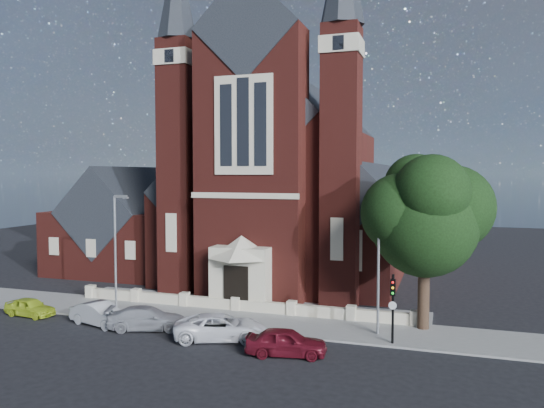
{
  "coord_description": "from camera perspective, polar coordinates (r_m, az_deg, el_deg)",
  "views": [
    {
      "loc": [
        13.71,
        -27.16,
        9.57
      ],
      "look_at": [
        0.79,
        12.0,
        7.2
      ],
      "focal_mm": 35.0,
      "sensor_mm": 36.0,
      "label": 1
    }
  ],
  "objects": [
    {
      "name": "car_dark_red",
      "position": [
        28.75,
        1.53,
        -14.62
      ],
      "size": [
        4.52,
        2.45,
        1.46
      ],
      "primitive_type": "imported",
      "rotation": [
        0.0,
        0.0,
        1.75
      ],
      "color": "maroon",
      "rests_on": "ground"
    },
    {
      "name": "street_lamp_right",
      "position": [
        31.76,
        11.55,
        -5.78
      ],
      "size": [
        1.16,
        0.22,
        8.09
      ],
      "color": "gray",
      "rests_on": "ground"
    },
    {
      "name": "traffic_signal",
      "position": [
        30.52,
        12.87,
        -10.03
      ],
      "size": [
        0.28,
        0.42,
        4.0
      ],
      "color": "black",
      "rests_on": "ground"
    },
    {
      "name": "church",
      "position": [
        51.96,
        2.95,
        1.76
      ],
      "size": [
        20.01,
        34.9,
        29.2
      ],
      "color": "#541C16",
      "rests_on": "ground"
    },
    {
      "name": "street_tree",
      "position": [
        32.99,
        16.27,
        -1.38
      ],
      "size": [
        6.4,
        6.6,
        10.7
      ],
      "color": "black",
      "rests_on": "ground"
    },
    {
      "name": "ground",
      "position": [
        45.35,
        0.24,
        -8.89
      ],
      "size": [
        120.0,
        120.0,
        0.0
      ],
      "primitive_type": "plane",
      "color": "black",
      "rests_on": "ground"
    },
    {
      "name": "car_silver_a",
      "position": [
        35.8,
        -17.99,
        -11.19
      ],
      "size": [
        4.57,
        2.55,
        1.43
      ],
      "primitive_type": "imported",
      "rotation": [
        0.0,
        0.0,
        1.32
      ],
      "color": "#A8ACB0",
      "rests_on": "ground"
    },
    {
      "name": "car_white_suv",
      "position": [
        31.42,
        -5.54,
        -13.04
      ],
      "size": [
        5.84,
        4.11,
        1.48
      ],
      "primitive_type": "imported",
      "rotation": [
        0.0,
        0.0,
        1.91
      ],
      "color": "white",
      "rests_on": "ground"
    },
    {
      "name": "forecourt_wall",
      "position": [
        37.58,
        -3.85,
        -11.47
      ],
      "size": [
        24.0,
        0.4,
        0.9
      ],
      "primitive_type": "cube",
      "color": "beige",
      "rests_on": "ground"
    },
    {
      "name": "car_silver_b",
      "position": [
        34.1,
        -13.28,
        -11.87
      ],
      "size": [
        5.22,
        3.46,
        1.4
      ],
      "primitive_type": "imported",
      "rotation": [
        0.0,
        0.0,
        1.91
      ],
      "color": "#95969C",
      "rests_on": "ground"
    },
    {
      "name": "pavement_strip",
      "position": [
        35.8,
        -5.09,
        -12.22
      ],
      "size": [
        60.0,
        5.0,
        0.12
      ],
      "primitive_type": "cube",
      "color": "slate",
      "rests_on": "ground"
    },
    {
      "name": "forecourt_paving",
      "position": [
        39.38,
        -2.74,
        -10.77
      ],
      "size": [
        26.0,
        3.0,
        0.14
      ],
      "primitive_type": "cube",
      "color": "slate",
      "rests_on": "ground"
    },
    {
      "name": "street_lamp_left",
      "position": [
        38.25,
        -16.4,
        -4.31
      ],
      "size": [
        1.16,
        0.22,
        8.09
      ],
      "color": "gray",
      "rests_on": "ground"
    },
    {
      "name": "parish_hall",
      "position": [
        54.34,
        -15.02,
        -2.69
      ],
      "size": [
        12.0,
        12.2,
        10.24
      ],
      "color": "#541C16",
      "rests_on": "ground"
    },
    {
      "name": "car_lime_van",
      "position": [
        39.68,
        -24.59,
        -10.05
      ],
      "size": [
        3.75,
        1.79,
        1.23
      ],
      "primitive_type": "imported",
      "rotation": [
        0.0,
        0.0,
        1.48
      ],
      "color": "#BCD52A",
      "rests_on": "ground"
    }
  ]
}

